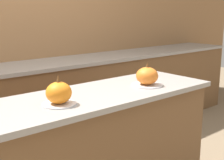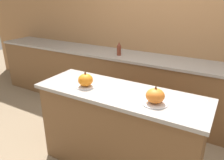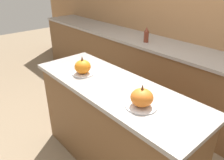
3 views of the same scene
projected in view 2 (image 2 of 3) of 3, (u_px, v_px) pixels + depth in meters
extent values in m
cube|color=#9E7047|center=(169.00, 31.00, 3.16)|extent=(8.00, 0.06, 2.50)
cube|color=brown|center=(119.00, 133.00, 2.23)|extent=(1.60, 0.52, 0.86)
cube|color=gray|center=(119.00, 93.00, 2.07)|extent=(1.66, 0.58, 0.03)
cube|color=brown|center=(158.00, 91.00, 3.19)|extent=(6.00, 0.56, 0.88)
cube|color=gray|center=(160.00, 61.00, 3.02)|extent=(6.00, 0.60, 0.03)
cylinder|color=silver|center=(86.00, 86.00, 2.17)|extent=(0.20, 0.20, 0.01)
ellipsoid|color=orange|center=(86.00, 80.00, 2.14)|extent=(0.15, 0.15, 0.12)
cone|color=brown|center=(85.00, 72.00, 2.11)|extent=(0.03, 0.03, 0.05)
cylinder|color=silver|center=(155.00, 103.00, 1.83)|extent=(0.22, 0.22, 0.01)
ellipsoid|color=orange|center=(155.00, 96.00, 1.81)|extent=(0.16, 0.16, 0.12)
cone|color=brown|center=(156.00, 87.00, 1.78)|extent=(0.02, 0.02, 0.04)
cylinder|color=maroon|center=(119.00, 51.00, 3.19)|extent=(0.06, 0.06, 0.14)
cone|color=maroon|center=(119.00, 44.00, 3.15)|extent=(0.06, 0.06, 0.06)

